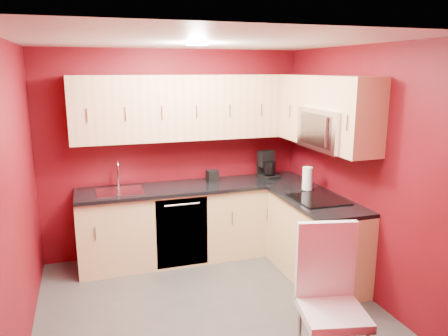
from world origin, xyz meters
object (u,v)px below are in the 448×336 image
sink (120,188)px  dining_chair (333,305)px  microwave (332,129)px  napkin_holder (212,176)px  coffee_maker (269,165)px  paper_towel (307,179)px

sink → dining_chair: (1.31, -2.40, -0.37)m
microwave → napkin_holder: microwave is taller
microwave → napkin_holder: 1.61m
microwave → sink: 2.43m
sink → napkin_holder: bearing=4.9°
coffee_maker → napkin_holder: coffee_maker is taller
microwave → sink: bearing=154.4°
napkin_holder → sink: bearing=-175.1°
napkin_holder → dining_chair: 2.54m
microwave → sink: microwave is taller
napkin_holder → dining_chair: size_ratio=0.12×
coffee_maker → napkin_holder: bearing=162.7°
sink → dining_chair: size_ratio=0.46×
coffee_maker → paper_towel: 0.71m
sink → paper_towel: size_ratio=1.92×
microwave → dining_chair: microwave is taller
dining_chair → paper_towel: bearing=80.3°
sink → dining_chair: sink is taller
sink → coffee_maker: sink is taller
coffee_maker → dining_chair: 2.58m
coffee_maker → dining_chair: coffee_maker is taller
napkin_holder → paper_towel: paper_towel is taller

